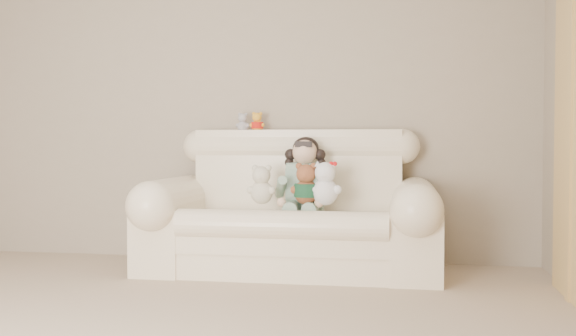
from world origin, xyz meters
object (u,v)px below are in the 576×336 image
(seated_child, at_px, (305,174))
(white_cat, at_px, (325,179))
(cream_teddy, at_px, (262,181))
(sofa, at_px, (290,200))
(brown_teddy, at_px, (306,180))

(seated_child, bearing_deg, white_cat, -51.67)
(white_cat, distance_m, cream_teddy, 0.45)
(sofa, bearing_deg, cream_teddy, -145.03)
(seated_child, height_order, brown_teddy, seated_child)
(brown_teddy, bearing_deg, cream_teddy, 168.39)
(seated_child, distance_m, white_cat, 0.28)
(cream_teddy, bearing_deg, white_cat, -3.40)
(seated_child, bearing_deg, cream_teddy, -143.55)
(brown_teddy, distance_m, white_cat, 0.14)
(sofa, height_order, brown_teddy, sofa)
(brown_teddy, bearing_deg, sofa, 124.65)
(white_cat, relative_size, cream_teddy, 1.12)
(white_cat, bearing_deg, sofa, 134.73)
(sofa, relative_size, cream_teddy, 6.54)
(sofa, distance_m, seated_child, 0.22)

